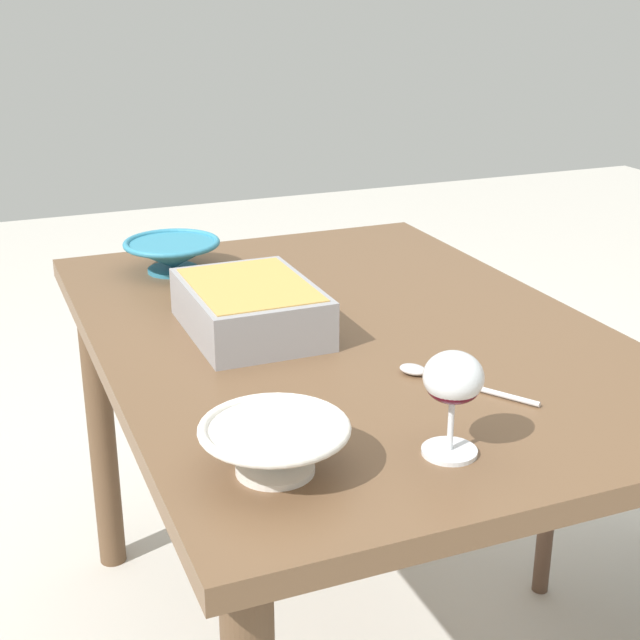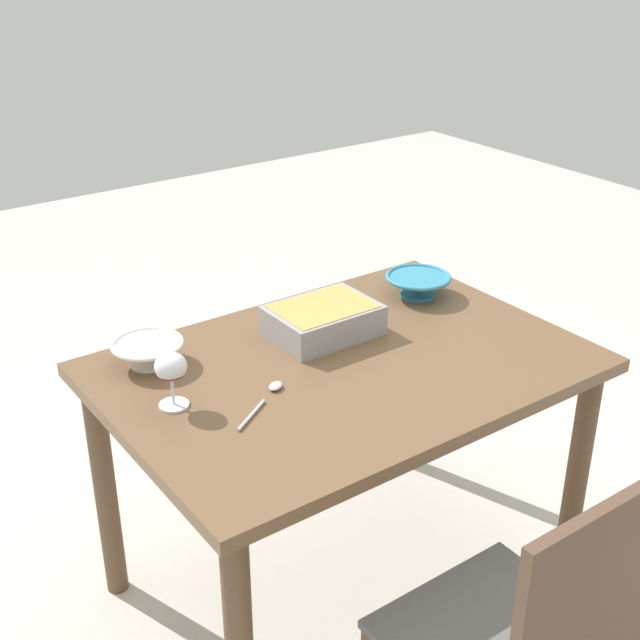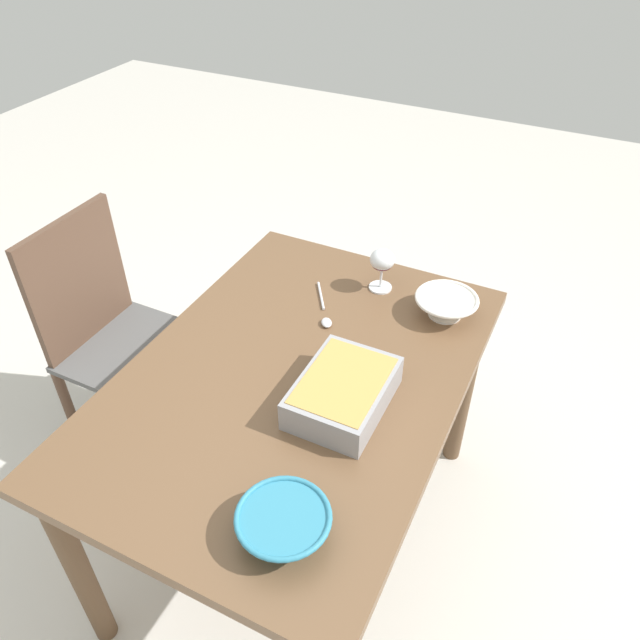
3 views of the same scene
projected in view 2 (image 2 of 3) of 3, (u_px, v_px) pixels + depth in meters
name	position (u px, v px, depth m)	size (l,w,h in m)	color
ground_plane	(342.00, 581.00, 2.52)	(8.00, 8.00, 0.00)	beige
dining_table	(344.00, 395.00, 2.24)	(1.21, 0.84, 0.74)	brown
wine_glass	(171.00, 370.00, 1.96)	(0.08, 0.08, 0.14)	white
casserole_dish	(323.00, 319.00, 2.32)	(0.28, 0.21, 0.08)	#99999E
mixing_bowl	(148.00, 351.00, 2.17)	(0.19, 0.19, 0.06)	white
small_bowl	(418.00, 284.00, 2.55)	(0.20, 0.20, 0.07)	teal
serving_spoon	(268.00, 395.00, 2.03)	(0.20, 0.14, 0.01)	silver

